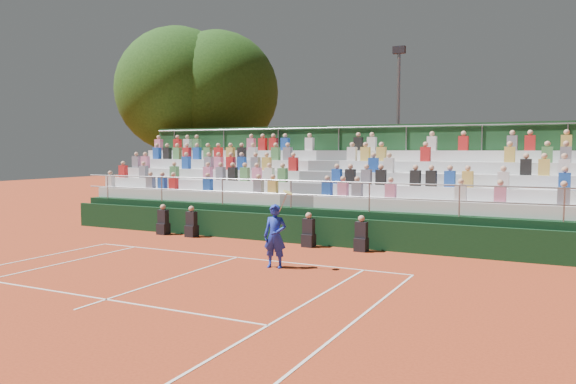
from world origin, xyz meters
The scene contains 8 objects.
ground centered at (0.00, 0.00, 0.00)m, with size 90.00×90.00×0.00m, color #AB3C1C.
courtside_wall centered at (0.00, 3.20, 0.50)m, with size 20.00×0.15×1.00m, color black.
line_officials centered at (-1.16, 2.75, 0.48)m, with size 8.60×0.40×1.19m.
grandstand centered at (-0.01, 6.44, 1.08)m, with size 20.00×5.20×4.40m.
tennis_player centered at (1.76, -0.79, 0.90)m, with size 0.89×0.52×2.22m.
tree_west centered at (-11.12, 11.57, 6.74)m, with size 7.13×7.13×10.32m.
tree_east centered at (-9.12, 12.62, 6.62)m, with size 6.95×6.95×10.11m.
floodlight_mast centered at (1.54, 12.37, 4.84)m, with size 0.60×0.25×8.32m.
Camera 1 is at (9.13, -14.61, 3.33)m, focal length 35.00 mm.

